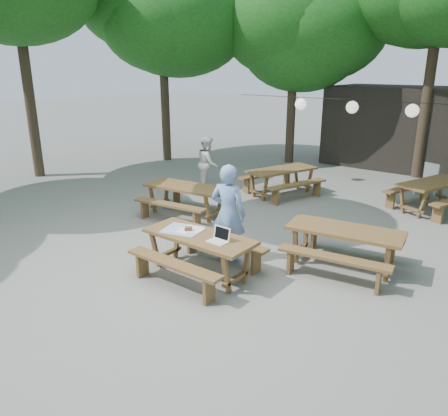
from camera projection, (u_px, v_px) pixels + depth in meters
ground at (227, 261)px, 8.22m from camera, size 80.00×80.00×0.00m
pavilion at (418, 128)px, 15.40m from camera, size 6.00×3.00×2.80m
main_picnic_table at (199, 254)px, 7.57m from camera, size 2.00×1.58×0.75m
picnic_table_nw at (186, 200)px, 10.61m from camera, size 2.09×1.81×0.75m
picnic_table_ne at (343, 248)px, 7.84m from camera, size 2.11×1.84×0.75m
picnic_table_far_w at (281, 181)px, 12.32m from camera, size 2.13×2.32×0.75m
picnic_table_far_e at (432, 195)px, 10.98m from camera, size 2.13×2.32×0.75m
woman at (228, 213)px, 7.99m from camera, size 0.76×0.60×1.85m
second_person at (208, 163)px, 12.78m from camera, size 0.92×0.96×1.56m
plastic_chair at (425, 186)px, 12.31m from camera, size 0.57×0.57×0.90m
laptop at (220, 238)px, 7.16m from camera, size 0.34×0.27×0.24m
tabletop_clutter at (184, 229)px, 7.67m from camera, size 0.77×0.70×0.08m
paper_lanterns at (353, 107)px, 12.10m from camera, size 9.00×0.34×0.38m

